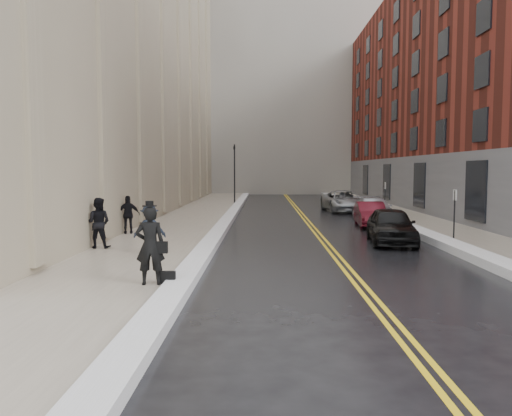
{
  "coord_description": "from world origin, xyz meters",
  "views": [
    {
      "loc": [
        -0.05,
        -12.86,
        3.06
      ],
      "look_at": [
        -0.36,
        5.98,
        1.6
      ],
      "focal_mm": 35.0,
      "sensor_mm": 36.0,
      "label": 1
    }
  ],
  "objects_px": {
    "car_maroon": "(370,214)",
    "pedestrian_c": "(128,215)",
    "car_black": "(391,226)",
    "car_silver_near": "(373,209)",
    "pedestrian_a": "(98,223)",
    "pedestrian_b": "(150,229)",
    "car_silver_far": "(344,201)",
    "pedestrian_main": "(150,246)"
  },
  "relations": [
    {
      "from": "car_silver_near",
      "to": "pedestrian_a",
      "type": "relative_size",
      "value": 2.61
    },
    {
      "from": "pedestrian_b",
      "to": "pedestrian_main",
      "type": "bearing_deg",
      "value": 93.3
    },
    {
      "from": "car_silver_near",
      "to": "pedestrian_c",
      "type": "height_order",
      "value": "pedestrian_c"
    },
    {
      "from": "car_silver_far",
      "to": "car_black",
      "type": "bearing_deg",
      "value": -96.45
    },
    {
      "from": "car_silver_near",
      "to": "pedestrian_c",
      "type": "distance_m",
      "value": 14.34
    },
    {
      "from": "car_maroon",
      "to": "pedestrian_c",
      "type": "relative_size",
      "value": 2.31
    },
    {
      "from": "pedestrian_a",
      "to": "car_maroon",
      "type": "bearing_deg",
      "value": -142.97
    },
    {
      "from": "car_maroon",
      "to": "car_silver_far",
      "type": "relative_size",
      "value": 0.73
    },
    {
      "from": "car_silver_near",
      "to": "car_silver_far",
      "type": "bearing_deg",
      "value": 97.39
    },
    {
      "from": "pedestrian_b",
      "to": "car_maroon",
      "type": "bearing_deg",
      "value": -145.02
    },
    {
      "from": "car_silver_near",
      "to": "car_silver_far",
      "type": "relative_size",
      "value": 0.89
    },
    {
      "from": "car_black",
      "to": "pedestrian_main",
      "type": "relative_size",
      "value": 2.2
    },
    {
      "from": "car_black",
      "to": "pedestrian_a",
      "type": "xyz_separation_m",
      "value": [
        -11.4,
        -2.31,
        0.34
      ]
    },
    {
      "from": "pedestrian_c",
      "to": "pedestrian_b",
      "type": "bearing_deg",
      "value": 96.74
    },
    {
      "from": "car_black",
      "to": "car_silver_near",
      "type": "height_order",
      "value": "car_black"
    },
    {
      "from": "car_silver_far",
      "to": "pedestrian_b",
      "type": "height_order",
      "value": "pedestrian_b"
    },
    {
      "from": "car_silver_far",
      "to": "pedestrian_a",
      "type": "relative_size",
      "value": 2.93
    },
    {
      "from": "pedestrian_b",
      "to": "pedestrian_c",
      "type": "distance_m",
      "value": 5.68
    },
    {
      "from": "car_black",
      "to": "pedestrian_main",
      "type": "bearing_deg",
      "value": -128.35
    },
    {
      "from": "pedestrian_b",
      "to": "pedestrian_c",
      "type": "xyz_separation_m",
      "value": [
        -2.17,
        5.25,
        0.02
      ]
    },
    {
      "from": "car_maroon",
      "to": "pedestrian_c",
      "type": "distance_m",
      "value": 12.65
    },
    {
      "from": "car_silver_near",
      "to": "car_black",
      "type": "bearing_deg",
      "value": -95.61
    },
    {
      "from": "car_black",
      "to": "pedestrian_b",
      "type": "height_order",
      "value": "pedestrian_b"
    },
    {
      "from": "pedestrian_a",
      "to": "pedestrian_b",
      "type": "bearing_deg",
      "value": 153.78
    },
    {
      "from": "car_maroon",
      "to": "pedestrian_a",
      "type": "xyz_separation_m",
      "value": [
        -11.86,
        -8.51,
        0.43
      ]
    },
    {
      "from": "pedestrian_main",
      "to": "pedestrian_c",
      "type": "xyz_separation_m",
      "value": [
        -3.27,
        9.96,
        -0.13
      ]
    },
    {
      "from": "car_silver_near",
      "to": "pedestrian_b",
      "type": "height_order",
      "value": "pedestrian_b"
    },
    {
      "from": "car_black",
      "to": "car_maroon",
      "type": "bearing_deg",
      "value": 92.29
    },
    {
      "from": "car_black",
      "to": "pedestrian_c",
      "type": "relative_size",
      "value": 2.53
    },
    {
      "from": "car_maroon",
      "to": "pedestrian_main",
      "type": "distance_m",
      "value": 16.74
    },
    {
      "from": "car_maroon",
      "to": "pedestrian_main",
      "type": "height_order",
      "value": "pedestrian_main"
    },
    {
      "from": "car_silver_near",
      "to": "pedestrian_c",
      "type": "xyz_separation_m",
      "value": [
        -12.56,
        -6.92,
        0.31
      ]
    },
    {
      "from": "car_silver_near",
      "to": "pedestrian_a",
      "type": "xyz_separation_m",
      "value": [
        -12.56,
        -11.03,
        0.38
      ]
    },
    {
      "from": "car_maroon",
      "to": "pedestrian_c",
      "type": "bearing_deg",
      "value": -155.79
    },
    {
      "from": "car_silver_far",
      "to": "pedestrian_a",
      "type": "bearing_deg",
      "value": -128.25
    },
    {
      "from": "pedestrian_a",
      "to": "pedestrian_c",
      "type": "distance_m",
      "value": 4.11
    },
    {
      "from": "car_silver_far",
      "to": "pedestrian_a",
      "type": "xyz_separation_m",
      "value": [
        -11.92,
        -17.87,
        0.32
      ]
    },
    {
      "from": "car_maroon",
      "to": "pedestrian_main",
      "type": "bearing_deg",
      "value": -117.0
    },
    {
      "from": "car_maroon",
      "to": "pedestrian_b",
      "type": "height_order",
      "value": "pedestrian_b"
    },
    {
      "from": "pedestrian_b",
      "to": "pedestrian_c",
      "type": "relative_size",
      "value": 0.98
    },
    {
      "from": "pedestrian_main",
      "to": "pedestrian_a",
      "type": "relative_size",
      "value": 1.06
    },
    {
      "from": "car_silver_near",
      "to": "pedestrian_b",
      "type": "relative_size",
      "value": 2.89
    }
  ]
}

